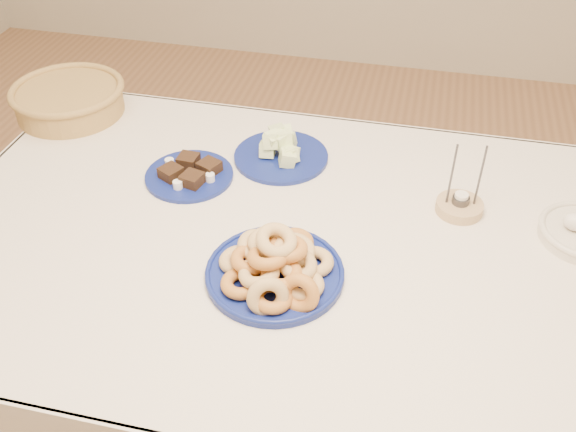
% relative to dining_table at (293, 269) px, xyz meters
% --- Properties ---
extents(ground, '(5.00, 5.00, 0.00)m').
position_rel_dining_table_xyz_m(ground, '(0.00, 0.00, -0.64)').
color(ground, '#986A48').
rests_on(ground, ground).
extents(dining_table, '(1.71, 1.11, 0.75)m').
position_rel_dining_table_xyz_m(dining_table, '(0.00, 0.00, 0.00)').
color(dining_table, brown).
rests_on(dining_table, ground).
extents(donut_platter, '(0.37, 0.37, 0.14)m').
position_rel_dining_table_xyz_m(donut_platter, '(-0.01, -0.14, 0.14)').
color(donut_platter, navy).
rests_on(donut_platter, dining_table).
extents(melon_plate, '(0.31, 0.31, 0.09)m').
position_rel_dining_table_xyz_m(melon_plate, '(-0.10, 0.30, 0.13)').
color(melon_plate, navy).
rests_on(melon_plate, dining_table).
extents(brownie_plate, '(0.25, 0.25, 0.04)m').
position_rel_dining_table_xyz_m(brownie_plate, '(-0.31, 0.17, 0.12)').
color(brownie_plate, navy).
rests_on(brownie_plate, dining_table).
extents(wicker_basket, '(0.42, 0.42, 0.09)m').
position_rel_dining_table_xyz_m(wicker_basket, '(-0.77, 0.40, 0.15)').
color(wicker_basket, olive).
rests_on(wicker_basket, dining_table).
extents(candle_holder, '(0.13, 0.13, 0.19)m').
position_rel_dining_table_xyz_m(candle_holder, '(0.37, 0.18, 0.12)').
color(candle_holder, tan).
rests_on(candle_holder, dining_table).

